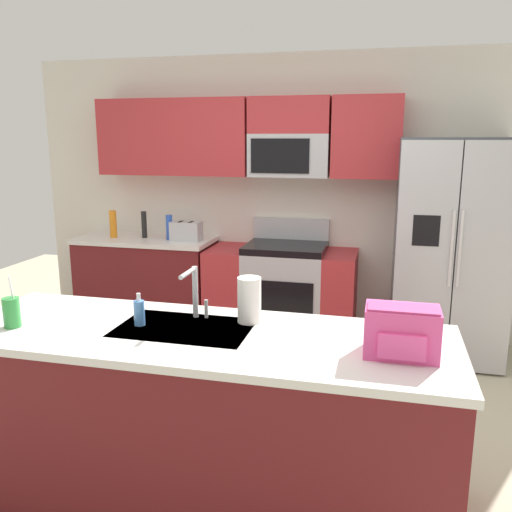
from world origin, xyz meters
The scene contains 15 objects.
ground_plane centered at (0.00, 0.00, 0.00)m, with size 9.00×9.00×0.00m, color beige.
kitchen_wall_unit centered at (-0.14, 2.08, 1.47)m, with size 5.20×0.43×2.60m.
back_counter centered at (-1.41, 1.80, 0.45)m, with size 1.32×0.63×0.90m.
range_oven centered at (-0.06, 1.80, 0.44)m, with size 1.36×0.61×1.10m.
refrigerator centered at (1.38, 1.73, 0.93)m, with size 0.90×0.76×1.85m.
island_counter centered at (-0.02, -0.51, 0.45)m, with size 2.51×0.83×0.90m.
toaster centered at (-0.96, 1.75, 0.99)m, with size 0.28×0.16×0.18m.
pepper_mill centered at (-1.41, 1.80, 1.03)m, with size 0.05×0.05×0.26m, color black.
bottle_orange centered at (-1.71, 1.74, 1.03)m, with size 0.07×0.07×0.26m, color orange.
bottle_blue centered at (-1.14, 1.76, 1.02)m, with size 0.06×0.06×0.24m, color blue.
sink_faucet centered at (-0.12, -0.32, 1.07)m, with size 0.09×0.21×0.28m.
drink_cup_green centered at (-0.98, -0.66, 0.98)m, with size 0.08×0.08×0.27m.
soap_dispenser centered at (-0.36, -0.48, 0.97)m, with size 0.06×0.06×0.17m.
paper_towel_roll centered at (0.18, -0.30, 1.02)m, with size 0.12×0.12×0.24m, color white.
backpack centered at (0.94, -0.57, 1.02)m, with size 0.32×0.22×0.23m.
Camera 1 is at (0.84, -2.87, 1.84)m, focal length 37.33 mm.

